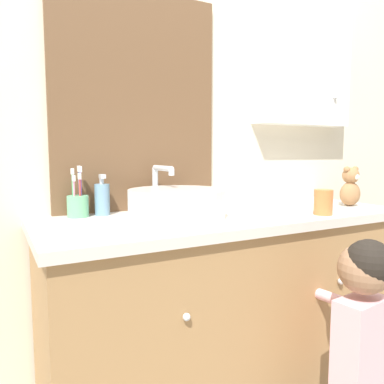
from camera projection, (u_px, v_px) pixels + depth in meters
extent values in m
cube|color=beige|center=(193.00, 126.00, 1.71)|extent=(3.20, 0.06, 2.50)
cube|color=brown|center=(137.00, 123.00, 1.54)|extent=(0.70, 0.02, 1.06)
cube|color=#B2C1CC|center=(138.00, 122.00, 1.54)|extent=(0.64, 0.01, 1.00)
cube|color=white|center=(303.00, 67.00, 1.89)|extent=(0.57, 0.10, 0.58)
sphere|color=silver|center=(335.00, 97.00, 1.93)|extent=(0.02, 0.02, 0.02)
cube|color=#A37A4C|center=(228.00, 325.00, 1.53)|extent=(1.43, 0.52, 0.85)
cube|color=beige|center=(230.00, 218.00, 1.48)|extent=(1.47, 0.56, 0.03)
sphere|color=silver|center=(187.00, 317.00, 1.11)|extent=(0.02, 0.02, 0.02)
sphere|color=silver|center=(341.00, 281.00, 1.42)|extent=(0.02, 0.02, 0.02)
cylinder|color=white|center=(177.00, 204.00, 1.37)|extent=(0.35, 0.35, 0.11)
cylinder|color=silver|center=(177.00, 190.00, 1.36)|extent=(0.29, 0.29, 0.01)
cylinder|color=silver|center=(155.00, 189.00, 1.54)|extent=(0.02, 0.02, 0.18)
cylinder|color=silver|center=(163.00, 168.00, 1.46)|extent=(0.02, 0.16, 0.02)
cylinder|color=silver|center=(171.00, 172.00, 1.39)|extent=(0.02, 0.02, 0.02)
sphere|color=white|center=(177.00, 201.00, 1.59)|extent=(0.05, 0.05, 0.05)
cylinder|color=#66B27F|center=(78.00, 206.00, 1.39)|extent=(0.08, 0.08, 0.08)
cylinder|color=#8E56B7|center=(81.00, 190.00, 1.39)|extent=(0.01, 0.01, 0.18)
cube|color=white|center=(80.00, 169.00, 1.38)|extent=(0.01, 0.02, 0.02)
cylinder|color=#3884DB|center=(80.00, 190.00, 1.41)|extent=(0.01, 0.01, 0.18)
cube|color=white|center=(79.00, 169.00, 1.40)|extent=(0.01, 0.02, 0.02)
cylinder|color=#47B26B|center=(73.00, 191.00, 1.39)|extent=(0.01, 0.01, 0.17)
cube|color=white|center=(72.00, 171.00, 1.38)|extent=(0.01, 0.02, 0.02)
cylinder|color=pink|center=(74.00, 195.00, 1.37)|extent=(0.01, 0.01, 0.14)
cube|color=white|center=(74.00, 178.00, 1.37)|extent=(0.01, 0.02, 0.02)
cylinder|color=#D6423D|center=(80.00, 194.00, 1.38)|extent=(0.01, 0.01, 0.15)
cube|color=white|center=(79.00, 176.00, 1.37)|extent=(0.01, 0.02, 0.02)
cylinder|color=#6B93B2|center=(102.00, 200.00, 1.44)|extent=(0.06, 0.06, 0.12)
cylinder|color=silver|center=(102.00, 181.00, 1.43)|extent=(0.02, 0.02, 0.02)
cube|color=silver|center=(102.00, 176.00, 1.42)|extent=(0.02, 0.03, 0.02)
cube|color=beige|center=(360.00, 351.00, 1.19)|extent=(0.19, 0.12, 0.34)
sphere|color=#997051|center=(364.00, 269.00, 1.17)|extent=(0.16, 0.16, 0.16)
sphere|color=black|center=(369.00, 263.00, 1.15)|extent=(0.15, 0.15, 0.15)
cylinder|color=beige|center=(325.00, 296.00, 1.36)|extent=(0.07, 0.26, 0.04)
cylinder|color=pink|center=(297.00, 276.00, 1.46)|extent=(0.01, 0.05, 0.12)
ellipsoid|color=#9E7047|center=(350.00, 194.00, 1.69)|extent=(0.10, 0.08, 0.11)
sphere|color=#9E7047|center=(351.00, 175.00, 1.68)|extent=(0.07, 0.07, 0.07)
sphere|color=#9E7047|center=(347.00, 169.00, 1.67)|extent=(0.03, 0.03, 0.03)
sphere|color=#9E7047|center=(355.00, 169.00, 1.69)|extent=(0.03, 0.03, 0.03)
sphere|color=silver|center=(357.00, 177.00, 1.65)|extent=(0.03, 0.03, 0.03)
cylinder|color=orange|center=(323.00, 202.00, 1.45)|extent=(0.07, 0.07, 0.10)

